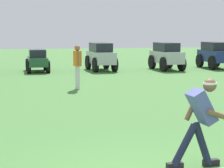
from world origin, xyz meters
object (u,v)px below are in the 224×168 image
(parked_car_slot_d, at_px, (101,56))
(teammate_near_sideline, at_px, (77,63))
(parked_car_slot_c, at_px, (37,60))
(parked_car_slot_f, at_px, (214,54))
(parked_car_slot_e, at_px, (167,55))
(frisbee_thrower, at_px, (201,117))

(parked_car_slot_d, bearing_deg, teammate_near_sideline, -107.18)
(teammate_near_sideline, relative_size, parked_car_slot_c, 0.70)
(parked_car_slot_f, bearing_deg, parked_car_slot_e, -173.55)
(frisbee_thrower, xyz_separation_m, parked_car_slot_f, (7.40, 15.54, -0.05))
(parked_car_slot_c, bearing_deg, teammate_near_sideline, -79.69)
(frisbee_thrower, xyz_separation_m, parked_car_slot_e, (4.60, 15.23, -0.05))
(parked_car_slot_d, relative_size, parked_car_slot_f, 1.02)
(parked_car_slot_c, xyz_separation_m, parked_car_slot_f, (9.36, -0.03, 0.18))
(teammate_near_sideline, xyz_separation_m, parked_car_slot_c, (-1.18, 6.49, -0.38))
(parked_car_slot_d, height_order, parked_car_slot_f, same)
(parked_car_slot_f, bearing_deg, parked_car_slot_d, 179.76)
(parked_car_slot_d, xyz_separation_m, parked_car_slot_e, (3.38, -0.34, 0.00))
(parked_car_slot_e, bearing_deg, parked_car_slot_c, 177.02)
(frisbee_thrower, height_order, parked_car_slot_e, parked_car_slot_e)
(teammate_near_sideline, relative_size, parked_car_slot_d, 0.64)
(parked_car_slot_e, height_order, parked_car_slot_f, same)
(frisbee_thrower, distance_m, parked_car_slot_f, 17.21)
(parked_car_slot_c, relative_size, parked_car_slot_e, 0.92)
(parked_car_slot_d, distance_m, parked_car_slot_e, 3.39)
(frisbee_thrower, distance_m, parked_car_slot_c, 15.69)
(teammate_near_sideline, bearing_deg, parked_car_slot_e, 48.79)
(teammate_near_sideline, relative_size, parked_car_slot_e, 0.64)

